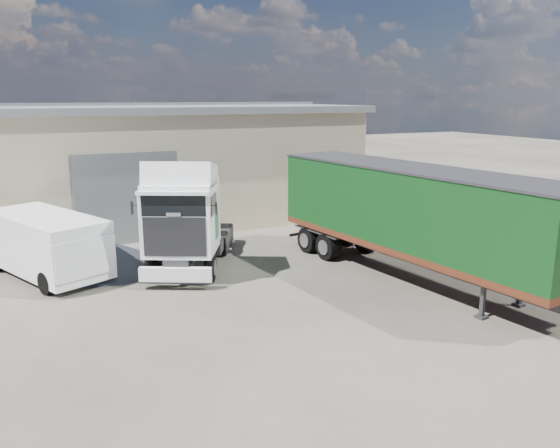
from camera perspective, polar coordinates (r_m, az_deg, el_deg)
name	(u,v)px	position (r m, az deg, el deg)	size (l,w,h in m)	color
ground	(283,328)	(14.04, 0.37, -10.79)	(120.00, 120.00, 0.00)	#282621
warehouse	(14,165)	(27.76, -26.02, 5.54)	(30.60, 12.60, 5.42)	#B8B08D
brick_boundary_wall	(464,202)	(24.88, 18.68, 2.15)	(0.35, 26.00, 2.50)	#964226
tractor_unit	(186,224)	(18.20, -9.79, -0.04)	(4.45, 5.95, 3.82)	black
box_trailer	(410,211)	(17.68, 13.41, 1.33)	(3.72, 11.01, 3.59)	#2D2D30
panel_van	(49,246)	(19.03, -22.95, -2.10)	(3.80, 5.29, 2.01)	black
gravel_heap	(98,255)	(19.49, -18.50, -3.08)	(5.86, 5.69, 1.04)	#1F222A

